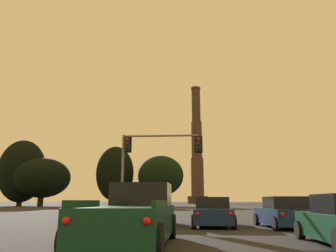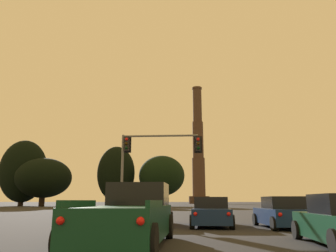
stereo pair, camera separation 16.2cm
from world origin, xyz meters
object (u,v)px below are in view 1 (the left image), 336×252
at_px(sedan_left_lane_front, 153,212).
at_px(hatchback_right_lane_front, 283,213).
at_px(pickup_truck_left_lane_second, 134,216).
at_px(sedan_center_lane_front, 212,212).
at_px(smokestack, 197,156).
at_px(traffic_light_overhead_left, 150,153).

relative_size(sedan_left_lane_front, hatchback_right_lane_front, 1.13).
distance_m(pickup_truck_left_lane_second, sedan_left_lane_front, 7.61).
distance_m(sedan_center_lane_front, hatchback_right_lane_front, 3.41).
distance_m(sedan_left_lane_front, smokestack, 118.79).
xyz_separation_m(pickup_truck_left_lane_second, sedan_left_lane_front, (-0.25, 7.60, -0.14)).
xyz_separation_m(sedan_left_lane_front, hatchback_right_lane_front, (6.29, -1.09, -0.00)).
xyz_separation_m(sedan_left_lane_front, traffic_light_overhead_left, (-0.94, 5.99, 3.91)).
bearing_deg(hatchback_right_lane_front, sedan_center_lane_front, 160.65).
relative_size(sedan_center_lane_front, sedan_left_lane_front, 1.01).
xyz_separation_m(pickup_truck_left_lane_second, smokestack, (5.17, 124.82, 18.36)).
distance_m(pickup_truck_left_lane_second, hatchback_right_lane_front, 8.88).
distance_m(sedan_center_lane_front, smokestack, 118.81).
relative_size(sedan_left_lane_front, smokestack, 0.10).
height_order(pickup_truck_left_lane_second, hatchback_right_lane_front, pickup_truck_left_lane_second).
height_order(sedan_center_lane_front, smokestack, smokestack).
xyz_separation_m(sedan_center_lane_front, hatchback_right_lane_front, (3.27, -0.97, -0.00)).
bearing_deg(smokestack, traffic_light_overhead_left, -93.27).
relative_size(hatchback_right_lane_front, traffic_light_overhead_left, 0.70).
height_order(sedan_center_lane_front, pickup_truck_left_lane_second, pickup_truck_left_lane_second).
xyz_separation_m(sedan_center_lane_front, smokestack, (2.41, 117.34, 18.49)).
relative_size(sedan_left_lane_front, traffic_light_overhead_left, 0.79).
relative_size(pickup_truck_left_lane_second, smokestack, 0.11).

